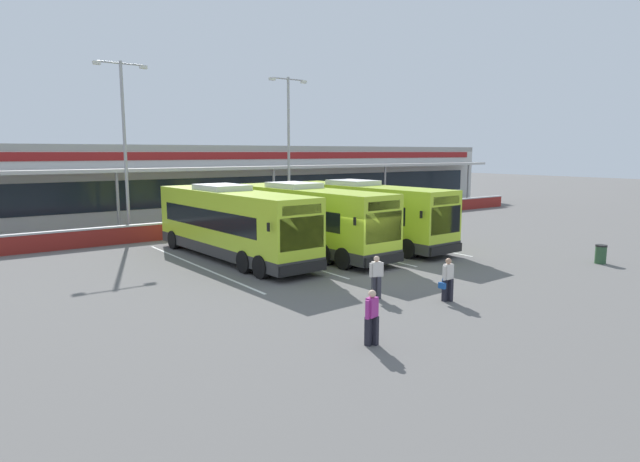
% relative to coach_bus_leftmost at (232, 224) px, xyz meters
% --- Properties ---
extents(ground_plane, '(200.00, 200.00, 0.00)m').
position_rel_coach_bus_leftmost_xyz_m(ground_plane, '(4.13, -6.52, -1.79)').
color(ground_plane, '#605E5B').
extents(terminal_building, '(70.00, 13.00, 6.00)m').
position_rel_coach_bus_leftmost_xyz_m(terminal_building, '(4.13, 20.39, 1.23)').
color(terminal_building, silver).
rests_on(terminal_building, ground).
extents(red_barrier_wall, '(60.00, 0.40, 1.10)m').
position_rel_coach_bus_leftmost_xyz_m(red_barrier_wall, '(4.13, 7.98, -1.23)').
color(red_barrier_wall, maroon).
rests_on(red_barrier_wall, ground).
extents(coach_bus_leftmost, '(3.30, 12.24, 3.78)m').
position_rel_coach_bus_leftmost_xyz_m(coach_bus_leftmost, '(0.00, 0.00, 0.00)').
color(coach_bus_leftmost, '#B7DB2D').
rests_on(coach_bus_leftmost, ground).
extents(coach_bus_left_centre, '(3.30, 12.24, 3.78)m').
position_rel_coach_bus_leftmost_xyz_m(coach_bus_left_centre, '(4.04, -0.71, 0.00)').
color(coach_bus_left_centre, '#B7DB2D').
rests_on(coach_bus_left_centre, ground).
extents(coach_bus_centre, '(3.30, 12.24, 3.78)m').
position_rel_coach_bus_leftmost_xyz_m(coach_bus_centre, '(8.33, -0.68, 0.00)').
color(coach_bus_centre, '#B7DB2D').
rests_on(coach_bus_centre, ground).
extents(bay_stripe_far_west, '(0.14, 13.00, 0.01)m').
position_rel_coach_bus_leftmost_xyz_m(bay_stripe_far_west, '(-2.17, -0.52, -1.78)').
color(bay_stripe_far_west, silver).
rests_on(bay_stripe_far_west, ground).
extents(bay_stripe_west, '(0.14, 13.00, 0.01)m').
position_rel_coach_bus_leftmost_xyz_m(bay_stripe_west, '(2.03, -0.52, -1.78)').
color(bay_stripe_west, silver).
rests_on(bay_stripe_west, ground).
extents(bay_stripe_mid_west, '(0.14, 13.00, 0.01)m').
position_rel_coach_bus_leftmost_xyz_m(bay_stripe_mid_west, '(6.23, -0.52, -1.78)').
color(bay_stripe_mid_west, silver).
rests_on(bay_stripe_mid_west, ground).
extents(bay_stripe_centre, '(0.14, 13.00, 0.01)m').
position_rel_coach_bus_leftmost_xyz_m(bay_stripe_centre, '(10.43, -0.52, -1.78)').
color(bay_stripe_centre, silver).
rests_on(bay_stripe_centre, ground).
extents(pedestrian_with_handbag, '(0.62, 0.31, 1.62)m').
position_rel_coach_bus_leftmost_xyz_m(pedestrian_with_handbag, '(2.74, -11.81, -0.93)').
color(pedestrian_with_handbag, black).
rests_on(pedestrian_with_handbag, ground).
extents(pedestrian_in_dark_coat, '(0.53, 0.40, 1.62)m').
position_rel_coach_bus_leftmost_xyz_m(pedestrian_in_dark_coat, '(0.92, -9.95, -0.91)').
color(pedestrian_in_dark_coat, '#33333D').
rests_on(pedestrian_in_dark_coat, ground).
extents(pedestrian_child, '(0.54, 0.30, 1.62)m').
position_rel_coach_bus_leftmost_xyz_m(pedestrian_child, '(-2.51, -13.52, -0.91)').
color(pedestrian_child, black).
rests_on(pedestrian_child, ground).
extents(lamp_post_west, '(3.24, 0.28, 11.00)m').
position_rel_coach_bus_leftmost_xyz_m(lamp_post_west, '(-2.20, 10.09, 4.50)').
color(lamp_post_west, '#9E9EA3').
rests_on(lamp_post_west, ground).
extents(lamp_post_centre, '(3.24, 0.28, 11.00)m').
position_rel_coach_bus_leftmost_xyz_m(lamp_post_centre, '(9.97, 9.93, 4.50)').
color(lamp_post_centre, '#9E9EA3').
rests_on(lamp_post_centre, ground).
extents(litter_bin, '(0.54, 0.54, 0.93)m').
position_rel_coach_bus_leftmost_xyz_m(litter_bin, '(14.10, -11.86, -1.32)').
color(litter_bin, '#2D5133').
rests_on(litter_bin, ground).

